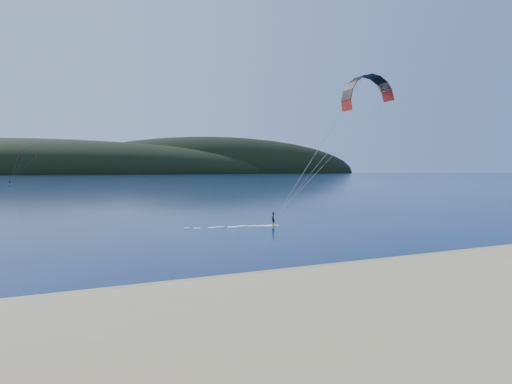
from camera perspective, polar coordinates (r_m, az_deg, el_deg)
ground at (r=21.89m, az=0.87°, el=-14.71°), size 1800.00×1800.00×0.00m
wet_sand at (r=25.87m, az=-3.40°, el=-11.81°), size 220.00×2.50×0.10m
headland at (r=764.30m, az=-23.23°, el=2.26°), size 1200.00×310.00×140.00m
kitesurfer_near at (r=50.47m, az=14.01°, el=10.79°), size 23.15×8.88×17.44m
kitesurfer_far at (r=224.22m, az=-28.52°, el=4.09°), size 12.88×7.90×15.25m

